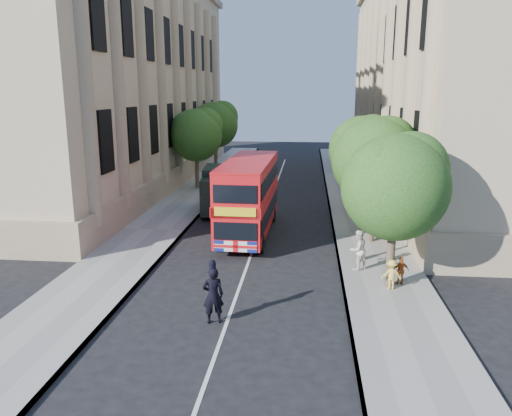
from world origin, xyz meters
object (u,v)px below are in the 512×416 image
(police_constable, at_px, (213,295))
(woman_pedestrian, at_px, (358,250))
(double_decker_bus, at_px, (249,195))
(box_van, at_px, (220,191))
(lamp_post, at_px, (363,208))

(police_constable, height_order, woman_pedestrian, police_constable)
(double_decker_bus, height_order, box_van, double_decker_bus)
(box_van, distance_m, woman_pedestrian, 12.46)
(double_decker_bus, relative_size, box_van, 1.68)
(lamp_post, distance_m, double_decker_bus, 6.76)
(double_decker_bus, xyz_separation_m, woman_pedestrian, (5.25, -5.13, -1.20))
(lamp_post, distance_m, woman_pedestrian, 1.97)
(double_decker_bus, bearing_deg, police_constable, -88.21)
(double_decker_bus, xyz_separation_m, box_van, (-2.39, 4.71, -0.79))
(police_constable, distance_m, woman_pedestrian, 7.46)
(police_constable, bearing_deg, double_decker_bus, -106.22)
(lamp_post, relative_size, police_constable, 2.67)
(box_van, height_order, woman_pedestrian, box_van)
(double_decker_bus, relative_size, police_constable, 4.44)
(double_decker_bus, xyz_separation_m, police_constable, (0.06, -10.48, -1.21))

